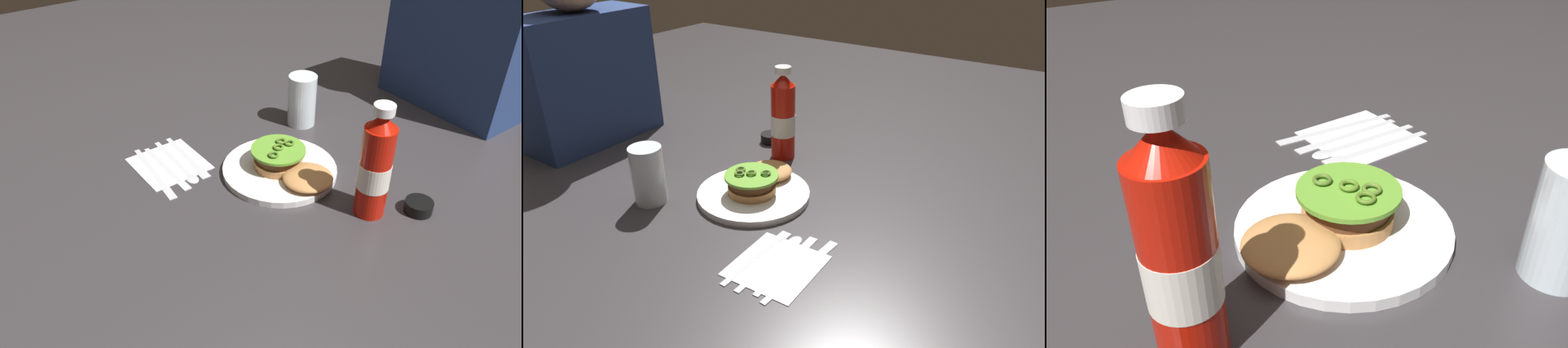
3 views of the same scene
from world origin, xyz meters
TOP-DOWN VIEW (x-y plane):
  - ground_plane at (0.00, 0.00)m, footprint 3.00×3.00m
  - dinner_plate at (0.01, -0.04)m, footprint 0.26×0.26m
  - burger_sandwich at (0.03, -0.03)m, footprint 0.20×0.13m
  - ketchup_bottle at (0.22, 0.03)m, footprint 0.06×0.06m
  - water_glass at (-0.14, 0.14)m, footprint 0.07×0.07m
  - condiment_cup at (0.28, 0.11)m, footprint 0.06×0.06m
  - napkin at (-0.17, -0.22)m, footprint 0.16×0.15m
  - steak_knife at (-0.14, -0.27)m, footprint 0.22×0.03m
  - butter_knife at (-0.14, -0.24)m, footprint 0.20×0.02m
  - spoon_utensil at (-0.14, -0.21)m, footprint 0.20×0.03m
  - fork_utensil at (-0.15, -0.18)m, footprint 0.20×0.02m
  - diner_person at (0.01, 0.54)m, footprint 0.37×0.18m

SIDE VIEW (x-z plane):
  - ground_plane at x=0.00m, z-range 0.00..0.00m
  - napkin at x=-0.17m, z-range 0.00..0.00m
  - steak_knife at x=-0.14m, z-range 0.00..0.01m
  - butter_knife at x=-0.14m, z-range 0.00..0.01m
  - spoon_utensil at x=-0.14m, z-range 0.00..0.01m
  - fork_utensil at x=-0.15m, z-range 0.00..0.01m
  - dinner_plate at x=0.01m, z-range 0.00..0.01m
  - condiment_cup at x=0.28m, z-range 0.00..0.03m
  - burger_sandwich at x=0.03m, z-range 0.01..0.06m
  - water_glass at x=-0.14m, z-range 0.00..0.13m
  - ketchup_bottle at x=0.22m, z-range -0.01..0.23m
  - diner_person at x=0.01m, z-range -0.03..0.51m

